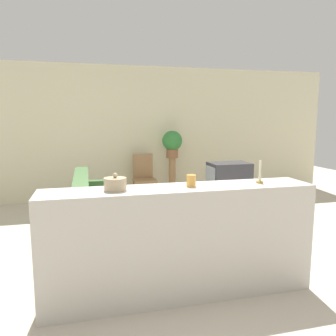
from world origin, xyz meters
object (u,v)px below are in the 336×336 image
(wooden_chair, at_px, (144,176))
(potted_plant, at_px, (172,142))
(decorative_bowl, at_px, (115,184))
(couch, at_px, (101,212))
(television, at_px, (229,177))

(wooden_chair, height_order, potted_plant, potted_plant)
(decorative_bowl, bearing_deg, potted_plant, 68.01)
(potted_plant, bearing_deg, couch, -132.72)
(couch, height_order, wooden_chair, wooden_chair)
(television, relative_size, potted_plant, 1.25)
(couch, bearing_deg, decorative_bowl, -88.41)
(potted_plant, height_order, decorative_bowl, potted_plant)
(wooden_chair, xyz_separation_m, decorative_bowl, (-0.85, -3.52, 0.56))
(couch, distance_m, wooden_chair, 1.83)
(couch, distance_m, potted_plant, 2.36)
(television, height_order, wooden_chair, wooden_chair)
(television, bearing_deg, decorative_bowl, -132.72)
(couch, distance_m, decorative_bowl, 2.09)
(couch, height_order, potted_plant, potted_plant)
(wooden_chair, relative_size, potted_plant, 1.75)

